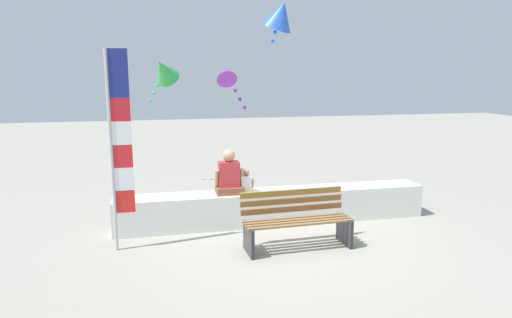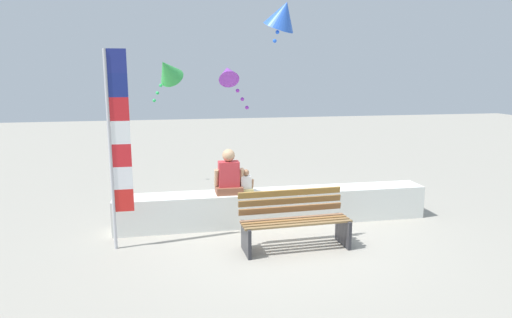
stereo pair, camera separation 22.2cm
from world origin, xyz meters
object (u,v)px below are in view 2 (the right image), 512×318
at_px(park_bench, 294,221).
at_px(kite_green, 167,70).
at_px(person_adult, 229,176).
at_px(kite_blue, 283,15).
at_px(person_child, 246,183).
at_px(flag_banner, 116,141).
at_px(kite_purple, 228,74).

xyz_separation_m(park_bench, kite_green, (-1.88, 4.43, 2.35)).
height_order(park_bench, person_adult, person_adult).
distance_m(park_bench, kite_green, 5.36).
bearing_deg(kite_blue, person_child, -121.92).
relative_size(flag_banner, kite_blue, 2.91).
distance_m(person_adult, kite_green, 3.85).
height_order(kite_purple, kite_blue, kite_blue).
relative_size(person_adult, kite_blue, 0.76).
relative_size(park_bench, kite_blue, 1.65).
bearing_deg(kite_blue, flag_banner, -142.12).
relative_size(kite_purple, kite_green, 0.91).
distance_m(person_adult, flag_banner, 2.10).
xyz_separation_m(person_child, kite_blue, (1.08, 1.74, 3.13)).
xyz_separation_m(person_adult, kite_purple, (0.25, 1.81, 1.77)).
bearing_deg(flag_banner, person_child, 19.39).
xyz_separation_m(flag_banner, kite_purple, (2.05, 2.55, 0.98)).
xyz_separation_m(person_child, kite_green, (-1.31, 3.22, 2.00)).
bearing_deg(kite_blue, person_adult, -128.65).
bearing_deg(park_bench, kite_blue, 80.04).
distance_m(person_child, kite_purple, 2.64).
height_order(person_adult, flag_banner, flag_banner).
height_order(flag_banner, kite_green, kite_green).
height_order(person_adult, person_child, person_adult).
bearing_deg(person_adult, park_bench, -54.04).
distance_m(flag_banner, kite_green, 4.18).
bearing_deg(kite_purple, person_adult, -97.88).
xyz_separation_m(park_bench, kite_blue, (0.52, 2.95, 3.48)).
distance_m(person_child, kite_blue, 3.74).
bearing_deg(park_bench, person_adult, 125.96).
bearing_deg(kite_green, park_bench, -66.99).
height_order(park_bench, person_child, person_child).
xyz_separation_m(person_adult, flag_banner, (-1.80, -0.74, 0.79)).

